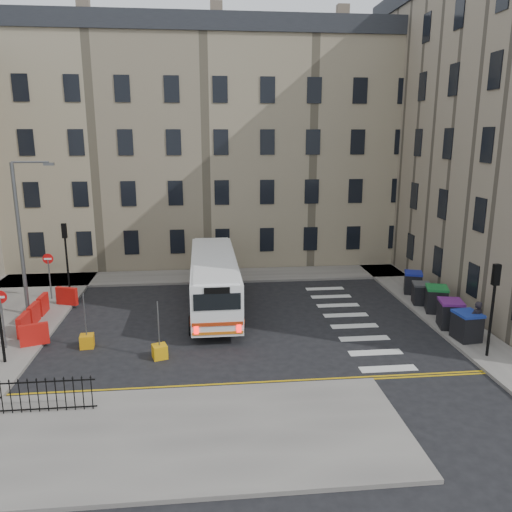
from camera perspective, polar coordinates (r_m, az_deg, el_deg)
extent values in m
plane|color=black|center=(26.38, 2.00, -7.38)|extent=(120.00, 120.00, 0.00)
cube|color=slate|center=(34.39, -9.95, -2.41)|extent=(36.00, 3.20, 0.15)
cube|color=slate|center=(32.38, 17.02, -3.83)|extent=(2.40, 26.00, 0.15)
cube|color=slate|center=(29.06, -27.03, -6.76)|extent=(6.00, 22.00, 0.15)
cube|color=slate|center=(17.55, -17.67, -19.42)|extent=(20.00, 6.00, 0.15)
cube|color=tan|center=(40.07, -11.21, 11.30)|extent=(38.00, 10.50, 16.00)
cube|color=black|center=(40.68, -11.81, 23.48)|extent=(38.30, 10.80, 1.20)
cylinder|color=black|center=(23.69, 25.25, -6.72)|extent=(0.12, 0.12, 3.20)
cube|color=black|center=(23.10, 25.76, -1.93)|extent=(0.28, 0.22, 0.90)
cylinder|color=black|center=(32.97, -20.77, -0.79)|extent=(0.12, 0.12, 3.20)
cube|color=black|center=(32.55, -21.07, 2.71)|extent=(0.28, 0.22, 0.90)
cylinder|color=black|center=(23.42, -27.17, -7.16)|extent=(0.12, 0.12, 3.20)
cylinder|color=#595B5E|center=(28.57, -25.34, 1.60)|extent=(0.20, 0.20, 8.00)
cube|color=#595B5E|center=(28.10, -26.19, 9.74)|extent=(0.50, 0.22, 0.14)
cylinder|color=#595B5E|center=(31.35, -22.49, -2.42)|extent=(0.08, 0.08, 2.40)
cube|color=red|center=(30.99, -22.74, 0.25)|extent=(0.60, 0.04, 0.60)
cylinder|color=#595B5E|center=(25.04, -26.93, -6.80)|extent=(0.08, 0.08, 2.40)
cube|color=red|center=(26.49, -25.03, -7.13)|extent=(0.25, 1.25, 1.00)
cube|color=red|center=(27.82, -24.05, -6.06)|extent=(0.25, 1.25, 1.00)
cube|color=red|center=(29.17, -23.16, -5.08)|extent=(0.25, 1.25, 1.00)
cube|color=red|center=(30.10, -20.81, -4.30)|extent=(1.26, 0.66, 1.00)
cube|color=red|center=(25.05, -24.01, -8.20)|extent=(1.26, 0.66, 1.00)
cube|color=white|center=(27.77, -4.83, -2.64)|extent=(2.50, 10.69, 2.42)
cube|color=black|center=(28.19, -7.35, -2.05)|extent=(0.12, 8.54, 0.97)
cube|color=black|center=(28.24, -2.38, -1.92)|extent=(0.12, 8.54, 0.97)
cube|color=black|center=(32.88, -5.10, 0.36)|extent=(2.13, 0.08, 1.07)
cube|color=black|center=(22.53, -4.47, -5.25)|extent=(2.13, 0.08, 0.78)
cube|color=#B12F0F|center=(27.94, -7.32, -3.85)|extent=(0.12, 10.48, 0.17)
cube|color=#B12F0F|center=(27.99, -2.29, -3.72)|extent=(0.12, 10.48, 0.17)
cube|color=#FF0C0C|center=(22.97, -6.85, -8.42)|extent=(0.21, 0.05, 0.39)
cube|color=#FF0C0C|center=(23.02, -1.97, -8.27)|extent=(0.21, 0.05, 0.39)
cylinder|color=black|center=(31.56, -7.17, -2.99)|extent=(0.28, 0.97, 0.97)
cylinder|color=black|center=(31.60, -2.77, -2.88)|extent=(0.28, 0.97, 0.97)
cylinder|color=black|center=(24.58, -7.37, -7.90)|extent=(0.28, 0.97, 0.97)
cylinder|color=black|center=(24.64, -1.67, -7.73)|extent=(0.28, 0.97, 0.97)
cube|color=black|center=(25.44, 22.93, -7.50)|extent=(1.11, 1.25, 1.21)
cube|color=#1B3497|center=(25.22, 23.07, -6.07)|extent=(1.17, 1.31, 0.13)
cube|color=black|center=(26.69, 21.30, -6.31)|extent=(1.28, 1.40, 1.26)
cube|color=#631E71|center=(26.48, 21.42, -4.90)|extent=(1.35, 1.47, 0.13)
cube|color=black|center=(28.75, 19.88, -4.78)|extent=(1.37, 1.47, 1.26)
cube|color=#197331|center=(28.54, 20.00, -3.45)|extent=(1.44, 1.54, 0.13)
cube|color=black|center=(29.82, 18.34, -4.17)|extent=(1.12, 1.23, 1.09)
cube|color=#3B3C3E|center=(29.65, 18.43, -3.07)|extent=(1.18, 1.29, 0.11)
cube|color=black|center=(31.65, 17.48, -3.01)|extent=(1.29, 1.39, 1.17)
cube|color=navy|center=(31.48, 17.56, -1.88)|extent=(1.36, 1.45, 0.12)
imported|color=black|center=(25.38, 23.84, -6.80)|extent=(0.77, 0.58, 1.91)
cube|color=#E7A20C|center=(22.48, -10.95, -10.67)|extent=(0.75, 0.75, 0.60)
cube|color=orange|center=(24.37, -18.75, -9.20)|extent=(0.66, 0.66, 0.60)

